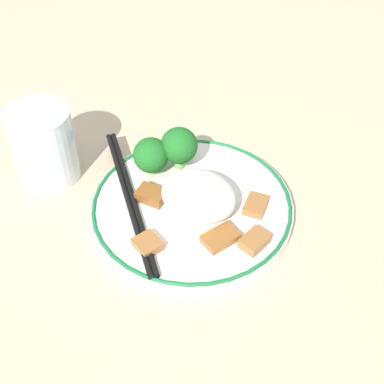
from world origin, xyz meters
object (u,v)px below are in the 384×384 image
(plate, at_px, (192,208))
(chopsticks, at_px, (130,197))
(broccoli_back_left, at_px, (179,146))
(broccoli_back_center, at_px, (151,156))
(drinking_glass, at_px, (44,145))

(plate, bearing_deg, chopsticks, 30.66)
(plate, xyz_separation_m, broccoli_back_left, (0.05, -0.04, 0.04))
(plate, xyz_separation_m, broccoli_back_center, (0.07, -0.02, 0.03))
(plate, relative_size, drinking_glass, 2.46)
(chopsticks, relative_size, drinking_glass, 2.07)
(chopsticks, height_order, drinking_glass, drinking_glass)
(broccoli_back_left, xyz_separation_m, broccoli_back_center, (0.02, 0.03, -0.01))
(broccoli_back_center, distance_m, chopsticks, 0.06)
(broccoli_back_center, height_order, chopsticks, broccoli_back_center)
(plate, height_order, broccoli_back_left, broccoli_back_left)
(broccoli_back_center, bearing_deg, plate, 168.24)
(chopsticks, bearing_deg, broccoli_back_center, -79.44)
(drinking_glass, bearing_deg, plate, -164.56)
(plate, height_order, drinking_glass, drinking_glass)
(broccoli_back_center, relative_size, drinking_glass, 0.51)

